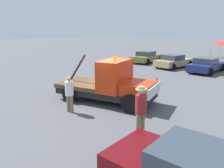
# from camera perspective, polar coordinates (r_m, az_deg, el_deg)

# --- Properties ---
(ground_plane) EXTENTS (160.00, 160.00, 0.00)m
(ground_plane) POSITION_cam_1_polar(r_m,az_deg,el_deg) (12.11, -1.70, -4.42)
(ground_plane) COLOR #545459
(tow_truck) EXTENTS (5.79, 3.58, 2.51)m
(tow_truck) POSITION_cam_1_polar(r_m,az_deg,el_deg) (11.68, -0.27, -0.15)
(tow_truck) COLOR black
(tow_truck) RESTS_ON ground
(person_near_truck) EXTENTS (0.42, 0.42, 1.90)m
(person_near_truck) POSITION_cam_1_polar(r_m,az_deg,el_deg) (7.95, 7.54, -6.09)
(person_near_truck) COLOR #847051
(person_near_truck) RESTS_ON ground
(person_at_hood) EXTENTS (0.39, 0.39, 1.74)m
(person_at_hood) POSITION_cam_1_polar(r_m,az_deg,el_deg) (10.41, -11.08, -2.03)
(person_at_hood) COLOR #847051
(person_at_hood) RESTS_ON ground
(parked_car_olive) EXTENTS (2.94, 5.03, 1.34)m
(parked_car_olive) POSITION_cam_1_polar(r_m,az_deg,el_deg) (26.40, 9.03, 6.99)
(parked_car_olive) COLOR olive
(parked_car_olive) RESTS_ON ground
(parked_car_tan) EXTENTS (2.78, 4.53, 1.34)m
(parked_car_tan) POSITION_cam_1_polar(r_m,az_deg,el_deg) (23.39, 15.76, 5.73)
(parked_car_tan) COLOR tan
(parked_car_tan) RESTS_ON ground
(parked_car_navy) EXTENTS (2.48, 4.39, 1.34)m
(parked_car_navy) POSITION_cam_1_polar(r_m,az_deg,el_deg) (21.83, 23.38, 4.54)
(parked_car_navy) COLOR navy
(parked_car_navy) RESTS_ON ground
(traffic_cone) EXTENTS (0.40, 0.40, 0.55)m
(traffic_cone) POSITION_cam_1_polar(r_m,az_deg,el_deg) (16.13, 11.51, 0.96)
(traffic_cone) COLOR black
(traffic_cone) RESTS_ON ground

